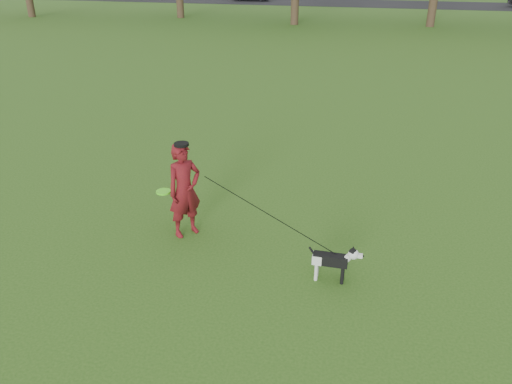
# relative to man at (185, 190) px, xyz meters

# --- Properties ---
(ground) EXTENTS (120.00, 120.00, 0.00)m
(ground) POSITION_rel_man_xyz_m (1.37, -0.42, -0.77)
(ground) COLOR #285116
(ground) RESTS_ON ground
(road) EXTENTS (120.00, 7.00, 0.02)m
(road) POSITION_rel_man_xyz_m (1.37, 39.58, -0.76)
(road) COLOR black
(road) RESTS_ON ground
(man) EXTENTS (0.64, 0.67, 1.53)m
(man) POSITION_rel_man_xyz_m (0.00, 0.00, 0.00)
(man) COLOR #580C1C
(man) RESTS_ON ground
(dog) EXTENTS (0.75, 0.15, 0.57)m
(dog) POSITION_rel_man_xyz_m (2.42, -0.72, -0.42)
(dog) COLOR black
(dog) RESTS_ON ground
(man_held_items) EXTENTS (2.93, 0.83, 1.16)m
(man_held_items) POSITION_rel_man_xyz_m (1.44, -0.39, -0.04)
(man_held_items) COLOR #5CFE20
(man_held_items) RESTS_ON ground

